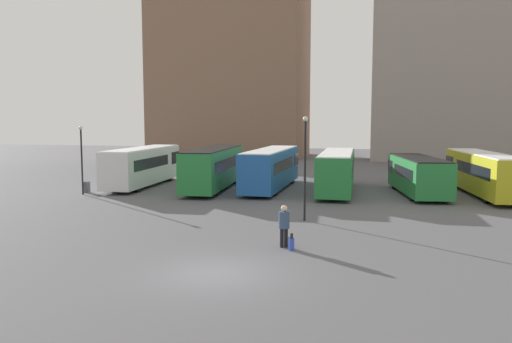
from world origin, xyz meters
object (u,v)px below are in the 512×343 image
Objects in this scene: bus_4 at (418,174)px; lamp_post_1 at (305,160)px; bus_2 at (272,167)px; bus_3 at (337,170)px; trash_bin at (87,187)px; bus_0 at (143,165)px; bus_1 at (214,167)px; bus_5 at (484,172)px; traveler at (284,222)px; lamp_post_0 at (82,154)px; suitcase at (291,244)px.

bus_4 is 1.69× the size of lamp_post_1.
bus_2 is at bearing 109.73° from lamp_post_1.
lamp_post_1 is at bearing 174.32° from bus_3.
trash_bin is (-13.25, -5.41, -1.31)m from bus_2.
bus_1 reaches higher than bus_0.
bus_4 is (15.62, 0.55, -0.27)m from bus_1.
bus_5 reaches higher than traveler.
bus_1 is 2.34× the size of lamp_post_0.
lamp_post_1 reaches higher than bus_4.
bus_3 is 12.01m from lamp_post_1.
bus_5 is 29.71m from trash_bin.
bus_5 is (10.65, 0.67, 0.02)m from bus_3.
lamp_post_0 is (-28.83, -6.74, 1.32)m from bus_5.
traveler is (-0.93, -17.77, -0.57)m from bus_3.
bus_2 is at bearing -4.81° from traveler.
suitcase is (-6.50, -17.85, -1.24)m from bus_4.
lamp_post_1 reaches higher than bus_5.
bus_3 is 13.85× the size of trash_bin.
bus_5 is at bearing -90.70° from bus_0.
bus_0 reaches higher than suitcase.
bus_2 is 1.23× the size of bus_4.
lamp_post_0 is at bearing 106.88° from bus_3.
bus_1 is 9.87m from trash_bin.
bus_4 reaches higher than trash_bin.
lamp_post_0 is 0.89× the size of lamp_post_1.
bus_0 is 23.50m from suitcase.
bus_0 is 15.19× the size of suitcase.
trash_bin reaches higher than suitcase.
bus_2 is 2.08× the size of lamp_post_1.
bus_4 is 24.92m from trash_bin.
bus_5 is at bearing -88.07° from bus_4.
lamp_post_1 reaches higher than suitcase.
bus_2 is 6.41× the size of traveler.
trash_bin is at bearing 91.67° from bus_4.
traveler is at bearing -142.07° from bus_0.
bus_3 is at bearing -93.35° from bus_2.
bus_3 reaches higher than traveler.
bus_5 is 29.63m from lamp_post_0.
bus_3 is at bearing 87.28° from bus_5.
lamp_post_0 is at bearing 37.47° from suitcase.
bus_0 is at bearing 81.09° from bus_4.
lamp_post_1 is at bearing -21.06° from trash_bin.
bus_0 reaches higher than bus_2.
bus_4 is 13.56m from lamp_post_1.
traveler is at bearing -34.15° from lamp_post_0.
bus_2 is 14.51m from lamp_post_0.
trash_bin is at bearing 103.79° from bus_3.
bus_0 reaches higher than bus_3.
suitcase is (9.12, -17.29, -1.51)m from bus_1.
bus_5 is (26.65, 1.15, -0.05)m from bus_0.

